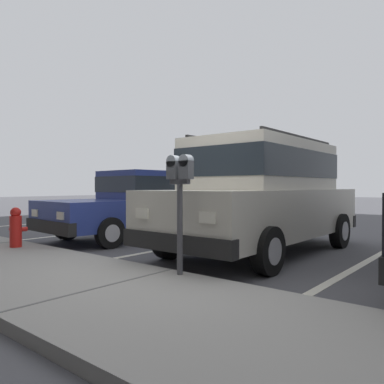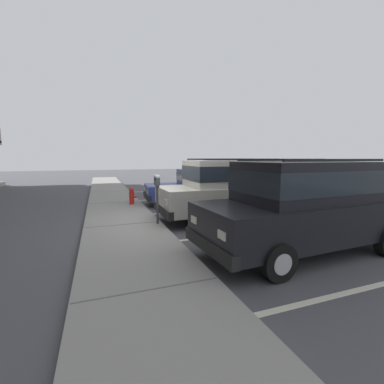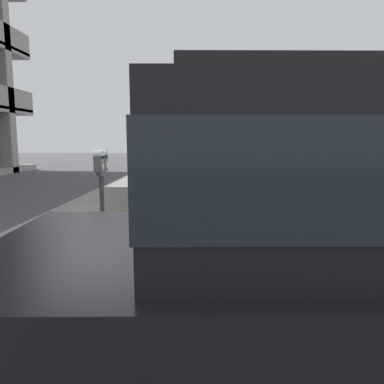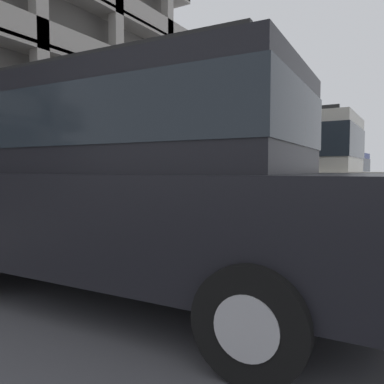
% 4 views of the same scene
% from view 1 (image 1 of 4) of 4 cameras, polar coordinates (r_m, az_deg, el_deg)
% --- Properties ---
extents(ground_plane, '(80.00, 80.00, 0.10)m').
position_cam_1_polar(ground_plane, '(5.10, -1.50, -13.17)').
color(ground_plane, '#4C4C51').
extents(sidewalk, '(40.00, 2.20, 0.12)m').
position_cam_1_polar(sidewalk, '(4.21, -13.58, -14.67)').
color(sidewalk, gray).
rests_on(sidewalk, ground_plane).
extents(parking_stall_lines, '(13.24, 4.80, 0.01)m').
position_cam_1_polar(parking_stall_lines, '(7.19, -4.06, -8.62)').
color(parking_stall_lines, silver).
rests_on(parking_stall_lines, ground_plane).
extents(silver_suv, '(2.03, 4.79, 2.03)m').
position_cam_1_polar(silver_suv, '(6.80, 10.64, 0.01)').
color(silver_suv, beige).
rests_on(silver_suv, ground_plane).
extents(dark_hatchback, '(2.05, 4.59, 1.54)m').
position_cam_1_polar(dark_hatchback, '(8.84, -7.48, -1.53)').
color(dark_hatchback, navy).
rests_on(dark_hatchback, ground_plane).
extents(parking_meter_near, '(0.35, 0.12, 1.45)m').
position_cam_1_polar(parking_meter_near, '(4.51, -1.87, 1.01)').
color(parking_meter_near, '#47474C').
rests_on(parking_meter_near, sidewalk).
extents(fire_hydrant, '(0.30, 0.30, 0.70)m').
position_cam_1_polar(fire_hydrant, '(7.30, -25.26, -4.91)').
color(fire_hydrant, red).
rests_on(fire_hydrant, sidewalk).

